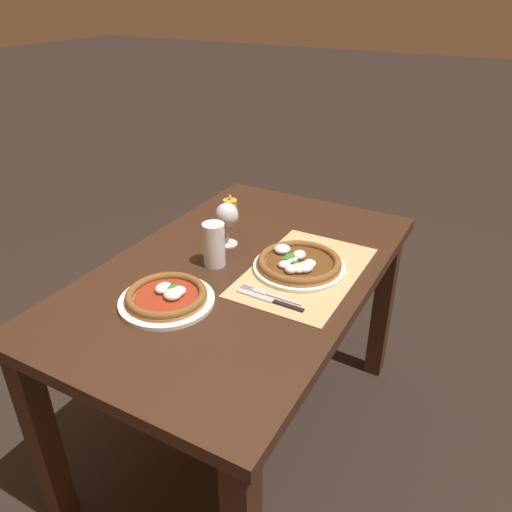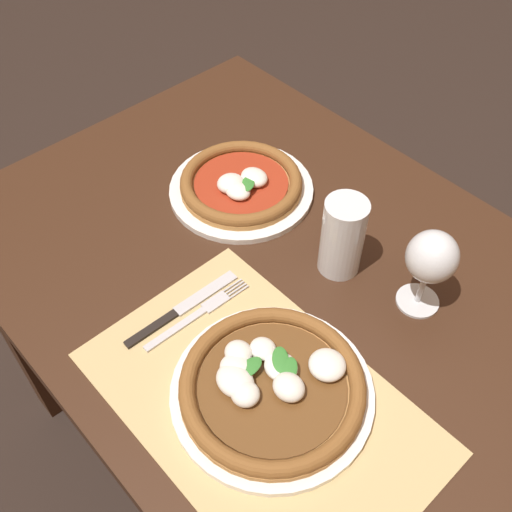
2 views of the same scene
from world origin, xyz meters
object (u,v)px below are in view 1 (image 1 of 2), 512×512
Objects in this scene: pizza_far at (167,297)px; wine_glass at (227,217)px; votive_candle at (230,206)px; pizza_near at (299,263)px; knife at (270,300)px; fork at (270,295)px; pint_glass at (214,245)px.

wine_glass is (0.39, 0.04, 0.09)m from pizza_far.
votive_candle reaches higher than pizza_far.
pizza_near is at bearing -97.94° from wine_glass.
pizza_far is 0.29m from knife.
pizza_near is at bearing -2.84° from fork.
pizza_near is 1.37× the size of knife.
pint_glass is at bearing -155.36° from votive_candle.
wine_glass reaches higher than knife.
pizza_near is 1.07× the size of pizza_far.
pizza_far is at bearing 144.13° from pizza_near.
pizza_far is at bearing 119.56° from knife.
wine_glass is 0.40m from knife.
fork is at bearing -55.09° from pizza_far.
wine_glass is at bearing -150.38° from votive_candle.
fork is at bearing -108.10° from pint_glass.
pint_glass is at bearing 67.58° from knife.
fork is at bearing 177.16° from pizza_near.
wine_glass reaches higher than pizza_far.
pint_glass is (0.25, 0.00, 0.05)m from pizza_far.
fork is at bearing -128.01° from wine_glass.
pizza_far is 1.28× the size of knife.
pizza_near reaches higher than knife.
pizza_far is at bearing -164.44° from votive_candle.
pint_glass is 0.43m from votive_candle.
pizza_far is 1.90× the size of pint_glass.
fork is 0.63m from votive_candle.
wine_glass reaches higher than pint_glass.
wine_glass reaches higher than pizza_near.
pint_glass reaches higher than fork.
votive_candle is at bearing 15.56° from pizza_far.
pizza_near is 0.28m from pint_glass.
wine_glass is 0.77× the size of fork.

